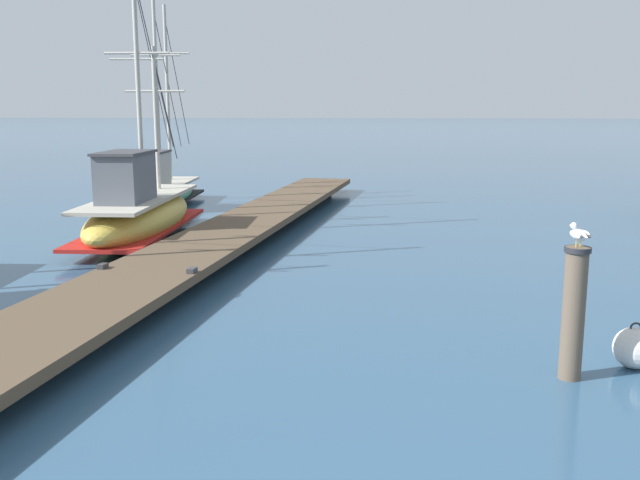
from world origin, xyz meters
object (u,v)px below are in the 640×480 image
object	(u,v)px
fishing_boat_1	(158,189)
fishing_boat_2	(139,212)
mooring_piling	(574,311)
mooring_buoy	(634,348)
perched_seagull	(579,234)

from	to	relation	value
fishing_boat_1	fishing_boat_2	xyz separation A→B (m)	(1.37, -5.42, 0.11)
mooring_piling	mooring_buoy	xyz separation A→B (m)	(0.85, 0.42, -0.57)
mooring_buoy	fishing_boat_1	bearing A→B (deg)	128.59
mooring_piling	perched_seagull	xyz separation A→B (m)	(0.00, -0.01, 0.90)
fishing_boat_1	mooring_buoy	distance (m)	16.55
mooring_piling	perched_seagull	world-z (taller)	perched_seagull
mooring_piling	fishing_boat_2	bearing A→B (deg)	135.55
mooring_piling	fishing_boat_1	bearing A→B (deg)	125.33
fishing_boat_1	fishing_boat_2	bearing A→B (deg)	-75.76
mooring_piling	mooring_buoy	bearing A→B (deg)	26.35
fishing_boat_1	perched_seagull	bearing A→B (deg)	-54.68
perched_seagull	mooring_buoy	world-z (taller)	perched_seagull
perched_seagull	mooring_buoy	distance (m)	1.75
mooring_buoy	fishing_boat_2	bearing A→B (deg)	139.96
fishing_boat_1	mooring_piling	distance (m)	16.37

